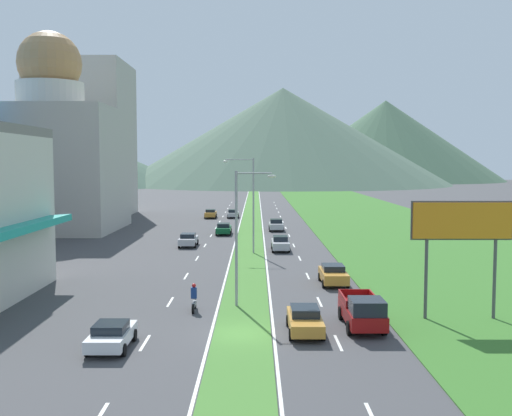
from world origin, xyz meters
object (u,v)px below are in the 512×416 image
object	(u,v)px
car_6	(109,335)
car_7	(221,229)
billboard_roadside	(459,227)
car_2	(186,240)
motorcycle_rider	(192,300)
street_lamp_mid	(248,199)
car_8	(208,214)
pickup_truck_0	(360,311)
car_1	(231,214)
street_lamp_near	(238,229)
car_3	(331,274)
car_0	(302,320)
car_5	(274,225)
car_4	(278,243)

from	to	relation	value
car_6	car_7	size ratio (longest dim) A/B	0.88
billboard_roadside	car_2	bearing A→B (deg)	122.51
billboard_roadside	motorcycle_rider	bearing A→B (deg)	173.02
street_lamp_mid	car_8	world-z (taller)	street_lamp_mid
pickup_truck_0	car_8	bearing A→B (deg)	-168.44
car_1	motorcycle_rider	distance (m)	64.42
street_lamp_near	car_2	distance (m)	29.31
billboard_roadside	pickup_truck_0	distance (m)	8.03
street_lamp_mid	car_1	bearing A→B (deg)	94.76
car_2	car_1	bearing A→B (deg)	-6.09
car_3	motorcycle_rider	xyz separation A→B (m)	(-10.01, -8.46, -0.04)
billboard_roadside	motorcycle_rider	distance (m)	17.14
street_lamp_near	motorcycle_rider	xyz separation A→B (m)	(-2.96, -1.24, -4.40)
pickup_truck_0	billboard_roadside	bearing A→B (deg)	107.50
motorcycle_rider	car_0	bearing A→B (deg)	-125.78
car_6	car_7	distance (m)	48.44
car_5	car_1	bearing A→B (deg)	-160.70
street_lamp_near	car_1	xyz separation A→B (m)	(-2.96, 63.18, -4.41)
street_lamp_mid	billboard_roadside	distance (m)	29.16
billboard_roadside	car_3	size ratio (longest dim) A/B	1.59
street_lamp_near	car_8	distance (m)	63.26
street_lamp_near	car_4	distance (m)	25.63
car_5	billboard_roadside	bearing A→B (deg)	11.44
car_7	car_1	bearing A→B (deg)	-0.78
motorcycle_rider	car_6	bearing A→B (deg)	155.93
car_4	pickup_truck_0	xyz separation A→B (m)	(3.47, -30.20, 0.18)
street_lamp_mid	car_6	world-z (taller)	street_lamp_mid
street_lamp_mid	car_2	bearing A→B (deg)	143.11
car_8	pickup_truck_0	world-z (taller)	pickup_truck_0
car_5	motorcycle_rider	distance (m)	45.57
billboard_roadside	motorcycle_rider	size ratio (longest dim) A/B	3.61
pickup_truck_0	street_lamp_mid	bearing A→B (deg)	-166.56
car_5	car_8	bearing A→B (deg)	-150.71
car_4	car_6	bearing A→B (deg)	-16.46
street_lamp_mid	car_2	xyz separation A→B (m)	(-7.08, 5.32, -4.96)
car_2	car_3	world-z (taller)	car_3
street_lamp_near	car_0	xyz separation A→B (m)	(3.73, -6.06, -4.40)
car_4	car_5	world-z (taller)	car_5
billboard_roadside	car_0	xyz separation A→B (m)	(-9.62, -2.83, -4.89)
car_1	street_lamp_mid	bearing A→B (deg)	-175.24
car_3	car_6	size ratio (longest dim) A/B	1.10
car_2	car_6	distance (m)	37.09
street_lamp_near	car_5	world-z (taller)	street_lamp_near
car_5	pickup_truck_0	world-z (taller)	pickup_truck_0
billboard_roadside	car_3	world-z (taller)	billboard_roadside
car_7	street_lamp_mid	bearing A→B (deg)	-167.50
car_1	car_6	world-z (taller)	car_1
car_8	street_lamp_mid	bearing A→B (deg)	-169.78
street_lamp_mid	car_0	world-z (taller)	street_lamp_mid
car_6	pickup_truck_0	bearing A→B (deg)	-74.73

